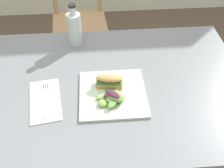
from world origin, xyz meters
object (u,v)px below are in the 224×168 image
object	(u,v)px
fork_on_napkin	(45,97)
dining_table	(113,105)
plate_lunch	(113,94)
sandwich_half_front	(109,81)
bottle_cold_brew	(75,30)
chair_wooden_far	(79,21)

from	to	relation	value
fork_on_napkin	dining_table	bearing A→B (deg)	11.64
plate_lunch	sandwich_half_front	distance (m)	0.05
sandwich_half_front	fork_on_napkin	size ratio (longest dim) A/B	0.62
dining_table	bottle_cold_brew	size ratio (longest dim) A/B	5.45
fork_on_napkin	bottle_cold_brew	xyz separation A→B (m)	(0.12, 0.36, 0.07)
chair_wooden_far	plate_lunch	xyz separation A→B (m)	(0.17, -1.04, 0.30)
bottle_cold_brew	chair_wooden_far	bearing A→B (deg)	91.38
dining_table	sandwich_half_front	world-z (taller)	sandwich_half_front
chair_wooden_far	plate_lunch	world-z (taller)	chair_wooden_far
chair_wooden_far	plate_lunch	size ratio (longest dim) A/B	3.25
bottle_cold_brew	fork_on_napkin	bearing A→B (deg)	-108.23
fork_on_napkin	bottle_cold_brew	size ratio (longest dim) A/B	0.88
chair_wooden_far	fork_on_napkin	world-z (taller)	chair_wooden_far
dining_table	plate_lunch	size ratio (longest dim) A/B	4.32
chair_wooden_far	sandwich_half_front	distance (m)	1.06
chair_wooden_far	bottle_cold_brew	size ratio (longest dim) A/B	4.11
plate_lunch	sandwich_half_front	bearing A→B (deg)	104.50
plate_lunch	sandwich_half_front	world-z (taller)	sandwich_half_front
dining_table	fork_on_napkin	distance (m)	0.32
chair_wooden_far	bottle_cold_brew	xyz separation A→B (m)	(0.02, -0.68, 0.37)
sandwich_half_front	fork_on_napkin	xyz separation A→B (m)	(-0.26, -0.04, -0.03)
dining_table	bottle_cold_brew	world-z (taller)	bottle_cold_brew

